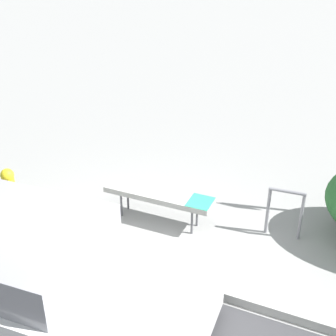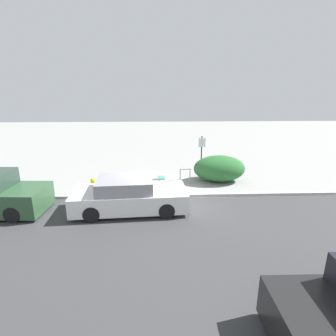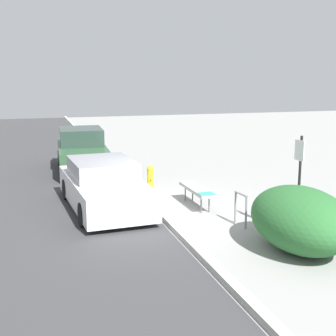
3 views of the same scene
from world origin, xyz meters
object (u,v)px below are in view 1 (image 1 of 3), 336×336
at_px(bench, 159,195).
at_px(bike_rack, 285,208).
at_px(parked_car_near, 23,276).
at_px(fire_hydrant, 10,188).

bearing_deg(bench, bike_rack, 11.71).
bearing_deg(parked_car_near, fire_hydrant, 131.65).
xyz_separation_m(bike_rack, fire_hydrant, (-4.33, -1.13, -0.09)).
bearing_deg(fire_hydrant, parked_car_near, -44.76).
height_order(bench, parked_car_near, parked_car_near).
height_order(bench, bike_rack, bike_rack).
distance_m(bench, fire_hydrant, 2.52).
bearing_deg(bike_rack, bench, -167.41).
relative_size(bike_rack, fire_hydrant, 1.08).
xyz_separation_m(bike_rack, parked_car_near, (-2.51, -2.94, 0.12)).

